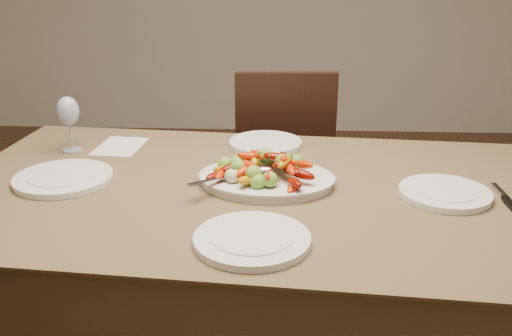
{
  "coord_description": "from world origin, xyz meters",
  "views": [
    {
      "loc": [
        0.31,
        -1.59,
        1.41
      ],
      "look_at": [
        0.24,
        -0.05,
        0.82
      ],
      "focal_mm": 40.0,
      "sensor_mm": 36.0,
      "label": 1
    }
  ],
  "objects_px": {
    "plate_near": "(252,240)",
    "wine_glass": "(69,123)",
    "dining_table": "(256,297)",
    "plate_left": "(63,178)",
    "plate_right": "(445,193)",
    "plate_far": "(265,143)",
    "chair_far": "(282,166)",
    "serving_platter": "(266,181)"
  },
  "relations": [
    {
      "from": "plate_near",
      "to": "wine_glass",
      "type": "relative_size",
      "value": 1.37
    },
    {
      "from": "dining_table",
      "to": "plate_left",
      "type": "xyz_separation_m",
      "value": [
        -0.58,
        0.02,
        0.39
      ]
    },
    {
      "from": "plate_left",
      "to": "plate_right",
      "type": "xyz_separation_m",
      "value": [
        1.12,
        -0.06,
        0.0
      ]
    },
    {
      "from": "plate_far",
      "to": "chair_far",
      "type": "bearing_deg",
      "value": 83.55
    },
    {
      "from": "plate_left",
      "to": "plate_near",
      "type": "xyz_separation_m",
      "value": [
        0.59,
        -0.36,
        0.0
      ]
    },
    {
      "from": "dining_table",
      "to": "plate_right",
      "type": "height_order",
      "value": "plate_right"
    },
    {
      "from": "serving_platter",
      "to": "wine_glass",
      "type": "distance_m",
      "value": 0.74
    },
    {
      "from": "chair_far",
      "to": "plate_near",
      "type": "distance_m",
      "value": 1.31
    },
    {
      "from": "serving_platter",
      "to": "plate_far",
      "type": "xyz_separation_m",
      "value": [
        -0.01,
        0.36,
        -0.0
      ]
    },
    {
      "from": "plate_right",
      "to": "plate_near",
      "type": "bearing_deg",
      "value": -150.34
    },
    {
      "from": "chair_far",
      "to": "wine_glass",
      "type": "distance_m",
      "value": 1.05
    },
    {
      "from": "plate_left",
      "to": "plate_far",
      "type": "height_order",
      "value": "same"
    },
    {
      "from": "dining_table",
      "to": "plate_right",
      "type": "xyz_separation_m",
      "value": [
        0.54,
        -0.04,
        0.39
      ]
    },
    {
      "from": "chair_far",
      "to": "plate_left",
      "type": "xyz_separation_m",
      "value": [
        -0.66,
        -0.92,
        0.29
      ]
    },
    {
      "from": "plate_left",
      "to": "plate_right",
      "type": "height_order",
      "value": "same"
    },
    {
      "from": "chair_far",
      "to": "plate_far",
      "type": "relative_size",
      "value": 3.67
    },
    {
      "from": "plate_right",
      "to": "plate_far",
      "type": "relative_size",
      "value": 0.99
    },
    {
      "from": "dining_table",
      "to": "plate_left",
      "type": "height_order",
      "value": "plate_left"
    },
    {
      "from": "chair_far",
      "to": "serving_platter",
      "type": "distance_m",
      "value": 0.96
    },
    {
      "from": "chair_far",
      "to": "wine_glass",
      "type": "bearing_deg",
      "value": 38.04
    },
    {
      "from": "plate_right",
      "to": "plate_near",
      "type": "xyz_separation_m",
      "value": [
        -0.53,
        -0.3,
        0.0
      ]
    },
    {
      "from": "chair_far",
      "to": "plate_far",
      "type": "bearing_deg",
      "value": 80.46
    },
    {
      "from": "chair_far",
      "to": "plate_right",
      "type": "relative_size",
      "value": 3.7
    },
    {
      "from": "serving_platter",
      "to": "plate_far",
      "type": "relative_size",
      "value": 1.51
    },
    {
      "from": "plate_left",
      "to": "serving_platter",
      "type": "bearing_deg",
      "value": 0.17
    },
    {
      "from": "chair_far",
      "to": "plate_far",
      "type": "height_order",
      "value": "chair_far"
    },
    {
      "from": "serving_platter",
      "to": "plate_far",
      "type": "distance_m",
      "value": 0.36
    },
    {
      "from": "wine_glass",
      "to": "dining_table",
      "type": "bearing_deg",
      "value": -24.57
    },
    {
      "from": "dining_table",
      "to": "plate_far",
      "type": "bearing_deg",
      "value": 87.65
    },
    {
      "from": "plate_right",
      "to": "dining_table",
      "type": "bearing_deg",
      "value": 175.95
    },
    {
      "from": "serving_platter",
      "to": "plate_near",
      "type": "height_order",
      "value": "serving_platter"
    },
    {
      "from": "chair_far",
      "to": "plate_far",
      "type": "distance_m",
      "value": 0.63
    },
    {
      "from": "plate_right",
      "to": "plate_far",
      "type": "bearing_deg",
      "value": 141.0
    },
    {
      "from": "plate_right",
      "to": "plate_left",
      "type": "bearing_deg",
      "value": 176.88
    },
    {
      "from": "serving_platter",
      "to": "plate_left",
      "type": "distance_m",
      "value": 0.61
    },
    {
      "from": "plate_far",
      "to": "wine_glass",
      "type": "xyz_separation_m",
      "value": [
        -0.67,
        -0.09,
        0.09
      ]
    },
    {
      "from": "plate_left",
      "to": "plate_near",
      "type": "bearing_deg",
      "value": -31.66
    },
    {
      "from": "wine_glass",
      "to": "plate_far",
      "type": "bearing_deg",
      "value": 7.32
    },
    {
      "from": "plate_far",
      "to": "wine_glass",
      "type": "relative_size",
      "value": 1.26
    },
    {
      "from": "serving_platter",
      "to": "plate_near",
      "type": "bearing_deg",
      "value": -93.64
    },
    {
      "from": "plate_near",
      "to": "plate_left",
      "type": "bearing_deg",
      "value": 148.34
    },
    {
      "from": "serving_platter",
      "to": "plate_left",
      "type": "xyz_separation_m",
      "value": [
        -0.61,
        -0.0,
        -0.0
      ]
    }
  ]
}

